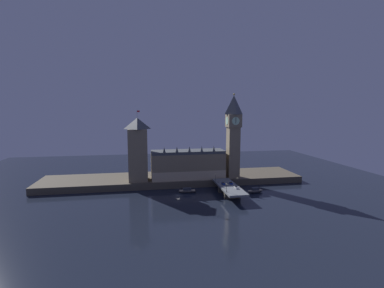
% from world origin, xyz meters
% --- Properties ---
extents(ground_plane, '(400.00, 400.00, 0.00)m').
position_xyz_m(ground_plane, '(0.00, 0.00, 0.00)').
color(ground_plane, black).
extents(embankment, '(220.00, 42.00, 5.35)m').
position_xyz_m(embankment, '(0.00, 39.00, 2.68)').
color(embankment, '#4C4438').
rests_on(embankment, ground_plane).
extents(parliament_hall, '(60.93, 19.85, 28.17)m').
position_xyz_m(parliament_hall, '(11.82, 30.24, 17.07)').
color(parliament_hall, '#7F7056').
rests_on(parliament_hall, embankment).
extents(clock_tower, '(11.69, 11.80, 70.87)m').
position_xyz_m(clock_tower, '(50.01, 26.24, 42.86)').
color(clock_tower, '#7F7056').
rests_on(clock_tower, embankment).
extents(victoria_tower, '(15.38, 15.38, 57.07)m').
position_xyz_m(victoria_tower, '(-29.17, 29.04, 31.04)').
color(victoria_tower, '#7F7056').
rests_on(victoria_tower, embankment).
extents(bridge, '(13.74, 46.00, 6.84)m').
position_xyz_m(bridge, '(37.07, -5.00, 5.06)').
color(bridge, slate).
rests_on(bridge, ground_plane).
extents(car_northbound_lead, '(2.03, 4.61, 1.59)m').
position_xyz_m(car_northbound_lead, '(34.04, -0.38, 7.58)').
color(car_northbound_lead, navy).
rests_on(car_northbound_lead, bridge).
extents(car_southbound_lead, '(2.07, 4.70, 1.48)m').
position_xyz_m(car_southbound_lead, '(40.09, -12.01, 7.53)').
color(car_southbound_lead, white).
rests_on(car_southbound_lead, bridge).
extents(car_southbound_trail, '(1.89, 4.49, 1.41)m').
position_xyz_m(car_southbound_trail, '(40.09, -0.23, 7.50)').
color(car_southbound_trail, navy).
rests_on(car_southbound_trail, bridge).
extents(pedestrian_near_rail, '(0.38, 0.38, 1.69)m').
position_xyz_m(pedestrian_near_rail, '(31.02, -18.73, 7.73)').
color(pedestrian_near_rail, black).
rests_on(pedestrian_near_rail, bridge).
extents(pedestrian_mid_walk, '(0.38, 0.38, 1.77)m').
position_xyz_m(pedestrian_mid_walk, '(43.11, -3.75, 7.78)').
color(pedestrian_mid_walk, black).
rests_on(pedestrian_mid_walk, bridge).
extents(pedestrian_far_rail, '(0.38, 0.38, 1.63)m').
position_xyz_m(pedestrian_far_rail, '(31.02, 3.68, 7.70)').
color(pedestrian_far_rail, black).
rests_on(pedestrian_far_rail, bridge).
extents(street_lamp_near, '(1.34, 0.60, 6.10)m').
position_xyz_m(street_lamp_near, '(30.62, -19.72, 10.66)').
color(street_lamp_near, '#2D3333').
rests_on(street_lamp_near, bridge).
extents(street_lamp_mid, '(1.34, 0.60, 6.01)m').
position_xyz_m(street_lamp_mid, '(43.51, -5.00, 10.60)').
color(street_lamp_mid, '#2D3333').
rests_on(street_lamp_mid, bridge).
extents(street_lamp_far, '(1.34, 0.60, 6.20)m').
position_xyz_m(street_lamp_far, '(30.62, 9.72, 10.72)').
color(street_lamp_far, '#2D3333').
rests_on(street_lamp_far, bridge).
extents(boat_upstream, '(13.95, 5.71, 3.61)m').
position_xyz_m(boat_upstream, '(7.54, 6.12, 1.32)').
color(boat_upstream, '#28282D').
rests_on(boat_upstream, ground_plane).
extents(boat_downstream, '(13.07, 5.76, 4.12)m').
position_xyz_m(boat_downstream, '(58.37, -3.33, 1.51)').
color(boat_downstream, '#28282D').
rests_on(boat_downstream, ground_plane).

